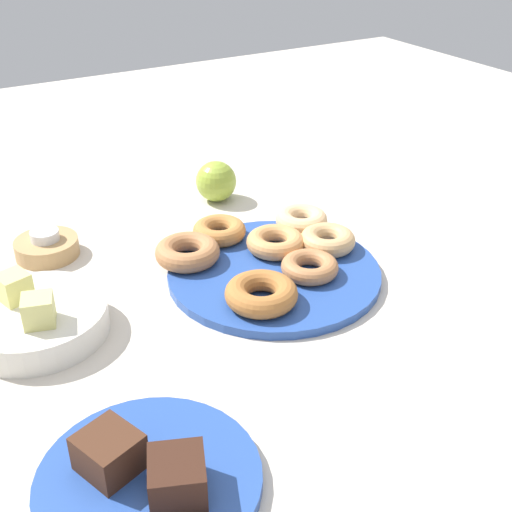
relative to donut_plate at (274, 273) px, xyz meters
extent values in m
plane|color=beige|center=(0.00, 0.00, -0.01)|extent=(2.40, 2.40, 0.00)
cylinder|color=#284C9E|center=(0.00, 0.00, 0.00)|extent=(0.31, 0.31, 0.01)
torus|color=tan|center=(0.05, -0.03, 0.02)|extent=(0.11, 0.11, 0.03)
torus|color=#B27547|center=(0.08, 0.10, 0.02)|extent=(0.11, 0.11, 0.03)
torus|color=#AD6B33|center=(-0.07, 0.06, 0.02)|extent=(0.10, 0.10, 0.03)
torus|color=#BC7A3D|center=(0.12, 0.02, 0.02)|extent=(0.10, 0.10, 0.03)
torus|color=#B27547|center=(-0.04, -0.04, 0.02)|extent=(0.09, 0.09, 0.02)
torus|color=tan|center=(0.01, -0.10, 0.02)|extent=(0.11, 0.11, 0.03)
torus|color=#EABC84|center=(0.09, -0.10, 0.02)|extent=(0.10, 0.10, 0.03)
cylinder|color=#284C9E|center=(-0.26, 0.30, 0.00)|extent=(0.22, 0.22, 0.01)
cube|color=#381E14|center=(-0.29, 0.28, 0.03)|extent=(0.07, 0.07, 0.04)
cube|color=#472819|center=(-0.23, 0.33, 0.03)|extent=(0.07, 0.07, 0.04)
cylinder|color=tan|center=(0.23, 0.26, 0.01)|extent=(0.09, 0.09, 0.03)
cylinder|color=silver|center=(0.23, 0.26, 0.03)|extent=(0.04, 0.04, 0.01)
cylinder|color=silver|center=(0.04, 0.33, 0.01)|extent=(0.18, 0.18, 0.04)
cube|color=#DBD67A|center=(0.00, 0.33, 0.05)|extent=(0.04, 0.04, 0.04)
cube|color=#DBD67A|center=(0.07, 0.34, 0.05)|extent=(0.04, 0.04, 0.04)
sphere|color=#93AD38|center=(0.27, -0.05, 0.03)|extent=(0.07, 0.07, 0.07)
camera|label=1|loc=(-0.69, 0.43, 0.49)|focal=46.41mm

